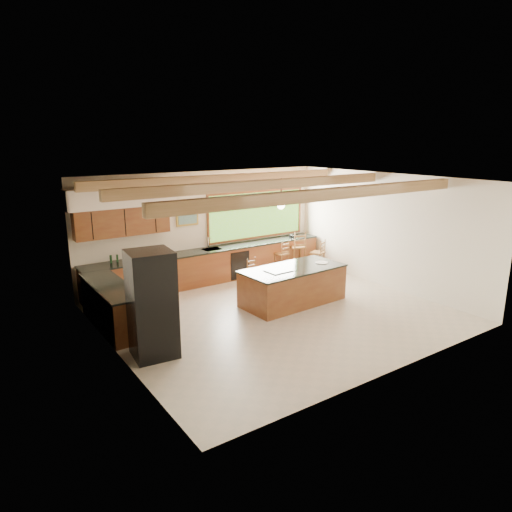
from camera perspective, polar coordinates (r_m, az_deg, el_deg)
ground at (r=10.43m, az=2.45°, el=-7.17°), size 7.20×7.20×0.00m
room_shell at (r=10.25m, az=-0.37°, el=5.33°), size 7.27×6.54×3.02m
counter_run at (r=11.90m, az=-8.02°, el=-2.16°), size 7.12×3.10×1.23m
island at (r=10.96m, az=4.62°, el=-3.66°), size 2.57×1.30×0.90m
refrigerator at (r=8.37m, az=-12.87°, el=-5.92°), size 0.84×0.82×1.96m
bar_stool_a at (r=11.61m, az=-0.90°, el=-1.98°), size 0.36×0.36×0.94m
bar_stool_b at (r=13.25m, az=3.36°, el=0.20°), size 0.39×0.39×0.98m
bar_stool_c at (r=13.58m, az=5.38°, el=1.05°), size 0.53×0.53×1.19m
bar_stool_d at (r=13.45m, az=7.87°, el=0.35°), size 0.47×0.47×0.99m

